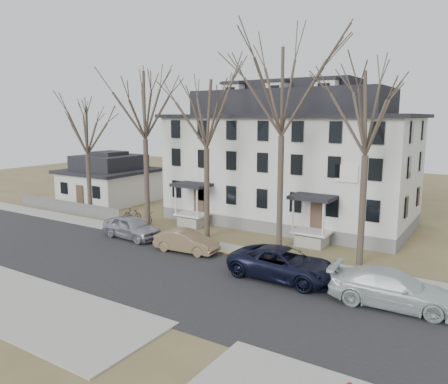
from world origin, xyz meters
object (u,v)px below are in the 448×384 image
Objects in this scene: tree_bungalow at (86,127)px; car_tan at (186,242)px; boarding_house at (289,160)px; small_house at (110,181)px; bicycle_left at (148,217)px; car_white at (392,289)px; car_silver at (132,228)px; bicycle_right at (133,215)px; tree_mid_left at (206,109)px; tree_mid_right at (368,107)px; car_navy at (284,265)px; tree_far_left at (144,100)px; tree_center at (283,85)px.

tree_bungalow is 2.41× the size of car_tan.
car_tan is at bearing -99.58° from boarding_house.
small_house is 11.42m from bicycle_left.
car_white is 22.39m from bicycle_left.
car_tan is at bearing 79.60° from car_white.
car_silver is 5.55m from car_tan.
tree_bungalow is at bearing 90.41° from bicycle_right.
bicycle_right is (-8.69, 0.98, -9.08)m from tree_mid_left.
car_navy is (-2.90, -4.89, -8.73)m from tree_mid_right.
car_navy is (25.60, -11.09, -1.38)m from small_house.
bicycle_left is (-9.94, -7.05, -4.89)m from boarding_house.
bicycle_right is (-17.28, 5.87, -0.35)m from car_navy.
car_tan is at bearing -90.70° from car_silver.
car_white is at bearing -20.08° from small_house.
tree_far_left is 10.23m from bicycle_right.
tree_center is at bearing 0.00° from tree_bungalow.
car_navy is at bearing -66.79° from boarding_house.
tree_center reaches higher than car_tan.
tree_far_left is 2.76× the size of car_silver.
tree_mid_left is 2.85× the size of car_tan.
car_silver is at bearing 79.52° from car_tan.
tree_mid_left is 12.61m from bicycle_right.
car_silver reaches higher than car_tan.
tree_center is 5.70m from tree_mid_right.
bicycle_right is (-9.66, 4.84, -0.22)m from car_tan.
car_white is at bearing -91.42° from car_silver.
tree_far_left is at bearing -29.39° from small_house.
bicycle_right is (-4.13, 4.34, -0.33)m from car_silver.
tree_bungalow is 11.64m from car_silver.
car_white is at bearing -32.03° from tree_center.
tree_mid_right is 18.59m from car_silver.
boarding_house is 14.90m from car_navy.
small_house is at bearing 167.73° from tree_mid_right.
boarding_house is 13.12m from tree_far_left.
tree_far_left is (11.00, -6.20, 8.09)m from small_house.
tree_mid_right is at bearing -75.18° from car_tan.
tree_far_left reaches higher than car_silver.
tree_mid_left reaches higher than car_white.
tree_far_left is 6.05m from tree_mid_left.
car_tan is (-10.53, -3.86, -8.87)m from tree_mid_right.
boarding_house reaches higher than small_house.
tree_mid_right is at bearing -43.81° from boarding_house.
bicycle_left is at bearing -98.35° from bicycle_right.
boarding_house is at bearing 27.01° from tree_bungalow.
bicycle_left is at bearing 32.59° from car_silver.
car_navy is at bearing -120.69° from tree_mid_right.
tree_far_left is at bearing 55.71° from car_tan.
tree_mid_left reaches higher than small_house.
car_white reaches higher than bicycle_right.
tree_far_left is at bearing 180.00° from tree_mid_right.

